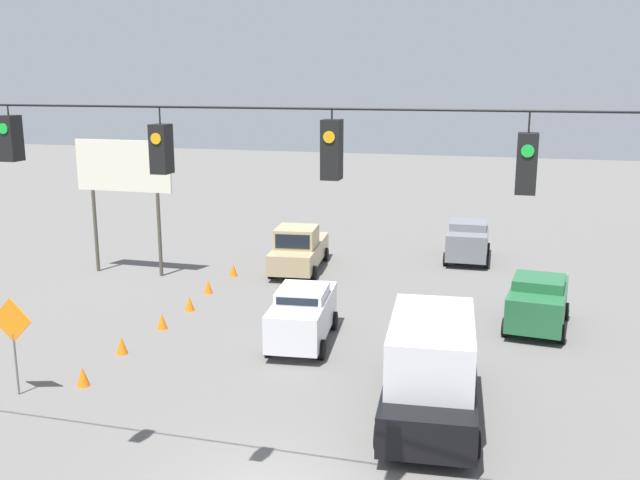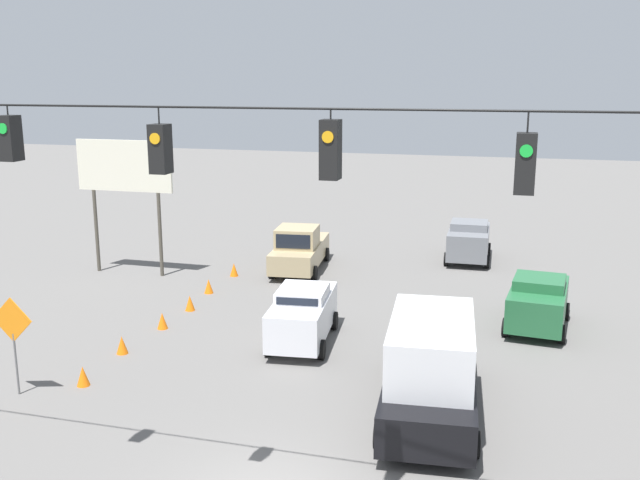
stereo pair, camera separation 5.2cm
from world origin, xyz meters
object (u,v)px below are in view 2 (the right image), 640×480
(traffic_cone_fourth, at_px, (190,303))
(traffic_cone_third, at_px, (162,321))
(sedan_grey_oncoming_deep, at_px, (469,240))
(traffic_cone_nearest, at_px, (83,376))
(sedan_white_withflow_mid, at_px, (303,314))
(pickup_truck_tan_withflow_far, at_px, (299,249))
(traffic_cone_fifth, at_px, (209,286))
(traffic_cone_farthest, at_px, (234,270))
(box_truck_black_crossing_near, at_px, (431,367))
(work_zone_sign, at_px, (13,327))
(roadside_billboard, at_px, (124,175))
(traffic_cone_second, at_px, (122,345))
(sedan_green_oncoming_far, at_px, (538,302))
(overhead_signal_span, at_px, (248,252))

(traffic_cone_fourth, bearing_deg, traffic_cone_third, 88.52)
(sedan_grey_oncoming_deep, xyz_separation_m, traffic_cone_nearest, (9.73, 17.74, -0.72))
(sedan_white_withflow_mid, height_order, traffic_cone_nearest, sedan_white_withflow_mid)
(pickup_truck_tan_withflow_far, xyz_separation_m, traffic_cone_fifth, (2.55, 4.52, -0.68))
(traffic_cone_farthest, bearing_deg, traffic_cone_fifth, 89.57)
(traffic_cone_fourth, bearing_deg, sedan_grey_oncoming_deep, -132.44)
(traffic_cone_nearest, bearing_deg, traffic_cone_farthest, -88.95)
(box_truck_black_crossing_near, xyz_separation_m, work_zone_sign, (11.32, 1.77, 0.63))
(traffic_cone_nearest, height_order, roadside_billboard, roadside_billboard)
(sedan_white_withflow_mid, height_order, box_truck_black_crossing_near, box_truck_black_crossing_near)
(traffic_cone_second, bearing_deg, traffic_cone_farthest, -89.91)
(pickup_truck_tan_withflow_far, distance_m, work_zone_sign, 15.36)
(sedan_green_oncoming_far, xyz_separation_m, traffic_cone_farthest, (12.99, -3.46, -0.68))
(sedan_grey_oncoming_deep, xyz_separation_m, traffic_cone_farthest, (9.95, 5.66, -0.72))
(box_truck_black_crossing_near, xyz_separation_m, sedan_grey_oncoming_deep, (0.17, -16.95, -0.34))
(traffic_cone_fifth, relative_size, work_zone_sign, 0.21)
(traffic_cone_fourth, relative_size, roadside_billboard, 0.10)
(sedan_green_oncoming_far, height_order, box_truck_black_crossing_near, box_truck_black_crossing_near)
(traffic_cone_third, bearing_deg, sedan_white_withflow_mid, -179.03)
(overhead_signal_span, distance_m, work_zone_sign, 10.10)
(overhead_signal_span, xyz_separation_m, sedan_grey_oncoming_deep, (-2.60, -22.67, -4.61))
(sedan_green_oncoming_far, relative_size, sedan_grey_oncoming_deep, 1.04)
(sedan_green_oncoming_far, xyz_separation_m, sedan_grey_oncoming_deep, (3.04, -9.12, 0.04))
(work_zone_sign, bearing_deg, pickup_truck_tan_withflow_far, -104.09)
(traffic_cone_farthest, xyz_separation_m, work_zone_sign, (1.20, 13.05, 1.69))
(sedan_green_oncoming_far, relative_size, box_truck_black_crossing_near, 0.63)
(traffic_cone_fourth, distance_m, traffic_cone_farthest, 4.99)
(traffic_cone_nearest, xyz_separation_m, traffic_cone_fourth, (0.01, -7.09, 0.00))
(overhead_signal_span, relative_size, traffic_cone_second, 34.66)
(pickup_truck_tan_withflow_far, xyz_separation_m, traffic_cone_second, (2.51, 11.39, -0.68))
(sedan_white_withflow_mid, xyz_separation_m, traffic_cone_farthest, (5.35, -7.02, -0.69))
(traffic_cone_third, bearing_deg, traffic_cone_fourth, -91.48)
(traffic_cone_second, bearing_deg, box_truck_black_crossing_near, 170.41)
(traffic_cone_fourth, bearing_deg, traffic_cone_nearest, 90.05)
(sedan_green_oncoming_far, relative_size, traffic_cone_fourth, 7.00)
(pickup_truck_tan_withflow_far, relative_size, traffic_cone_fourth, 9.27)
(pickup_truck_tan_withflow_far, bearing_deg, work_zone_sign, 75.91)
(overhead_signal_span, bearing_deg, traffic_cone_third, -54.02)
(pickup_truck_tan_withflow_far, relative_size, traffic_cone_farthest, 9.27)
(sedan_grey_oncoming_deep, xyz_separation_m, traffic_cone_third, (9.79, 12.77, -0.72))
(sedan_grey_oncoming_deep, relative_size, traffic_cone_farthest, 6.70)
(traffic_cone_nearest, xyz_separation_m, work_zone_sign, (1.43, 0.98, 1.69))
(sedan_green_oncoming_far, height_order, sedan_grey_oncoming_deep, sedan_grey_oncoming_deep)
(roadside_billboard, bearing_deg, work_zone_sign, 106.18)
(traffic_cone_third, bearing_deg, sedan_grey_oncoming_deep, -127.47)
(overhead_signal_span, xyz_separation_m, traffic_cone_farthest, (7.35, -17.00, -5.32))
(pickup_truck_tan_withflow_far, xyz_separation_m, traffic_cone_nearest, (2.30, 13.88, -0.68))
(overhead_signal_span, distance_m, roadside_billboard, 20.25)
(sedan_green_oncoming_far, distance_m, sedan_grey_oncoming_deep, 9.61)
(traffic_cone_fourth, distance_m, work_zone_sign, 8.37)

